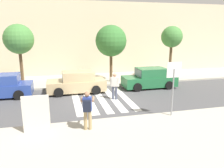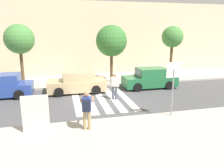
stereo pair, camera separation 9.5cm
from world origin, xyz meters
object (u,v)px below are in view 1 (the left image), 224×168
(parked_car_blue, at_px, (0,87))
(parked_car_green, at_px, (150,79))
(street_tree_east, at_px, (172,37))
(parked_car_tan, at_px, (77,83))
(pedestrian_crossing, at_px, (115,85))
(street_tree_west, at_px, (19,39))
(advertising_board, at_px, (36,114))
(street_tree_center, at_px, (111,41))
(stop_sign, at_px, (174,77))
(photographer_with_backpack, at_px, (87,107))

(parked_car_blue, relative_size, parked_car_green, 1.00)
(street_tree_east, bearing_deg, parked_car_tan, -165.30)
(pedestrian_crossing, height_order, parked_car_green, pedestrian_crossing)
(parked_car_blue, relative_size, street_tree_west, 0.87)
(parked_car_green, height_order, advertising_board, advertising_board)
(street_tree_center, bearing_deg, parked_car_green, -41.52)
(stop_sign, distance_m, photographer_with_backpack, 4.52)
(parked_car_green, distance_m, street_tree_east, 4.77)
(photographer_with_backpack, height_order, parked_car_tan, photographer_with_backpack)
(parked_car_blue, xyz_separation_m, street_tree_west, (1.02, 2.68, 2.97))
(pedestrian_crossing, relative_size, parked_car_blue, 0.42)
(street_tree_west, relative_size, street_tree_east, 1.02)
(parked_car_tan, relative_size, street_tree_west, 0.87)
(pedestrian_crossing, xyz_separation_m, advertising_board, (-4.46, -3.96, -0.03))
(parked_car_green, bearing_deg, photographer_with_backpack, -131.16)
(photographer_with_backpack, distance_m, parked_car_blue, 8.22)
(stop_sign, distance_m, street_tree_west, 12.04)
(stop_sign, relative_size, street_tree_center, 0.59)
(pedestrian_crossing, distance_m, advertising_board, 5.96)
(parked_car_tan, bearing_deg, street_tree_east, 14.70)
(pedestrian_crossing, distance_m, parked_car_tan, 3.16)
(parked_car_tan, xyz_separation_m, street_tree_west, (-4.03, 2.68, 2.97))
(street_tree_east, bearing_deg, stop_sign, -117.71)
(photographer_with_backpack, height_order, street_tree_east, street_tree_east)
(street_tree_west, bearing_deg, pedestrian_crossing, -38.39)
(parked_car_green, bearing_deg, street_tree_west, 164.46)
(street_tree_west, xyz_separation_m, street_tree_center, (7.09, -0.43, -0.18))
(pedestrian_crossing, height_order, street_tree_west, street_tree_west)
(stop_sign, height_order, street_tree_center, street_tree_center)
(parked_car_green, height_order, street_tree_east, street_tree_east)
(parked_car_blue, xyz_separation_m, street_tree_east, (13.57, 2.24, 3.04))
(stop_sign, distance_m, advertising_board, 6.61)
(street_tree_west, height_order, advertising_board, street_tree_west)
(parked_car_tan, xyz_separation_m, street_tree_east, (8.53, 2.24, 3.04))
(parked_car_blue, distance_m, parked_car_tan, 5.05)
(photographer_with_backpack, relative_size, street_tree_center, 0.37)
(parked_car_blue, xyz_separation_m, advertising_board, (2.79, -6.22, 0.21))
(street_tree_east, bearing_deg, pedestrian_crossing, -144.61)
(parked_car_green, relative_size, street_tree_center, 0.88)
(street_tree_west, bearing_deg, parked_car_green, -15.54)
(parked_car_tan, distance_m, street_tree_center, 4.72)
(stop_sign, relative_size, photographer_with_backpack, 1.59)
(parked_car_blue, xyz_separation_m, street_tree_center, (8.12, 2.25, 2.79))
(photographer_with_backpack, bearing_deg, parked_car_blue, 126.81)
(street_tree_center, xyz_separation_m, advertising_board, (-5.32, -8.47, -2.58))
(parked_car_blue, height_order, street_tree_west, street_tree_west)
(street_tree_center, bearing_deg, pedestrian_crossing, -100.85)
(street_tree_center, xyz_separation_m, street_tree_east, (5.46, -0.02, 0.25))
(parked_car_blue, relative_size, parked_car_tan, 1.00)
(photographer_with_backpack, relative_size, pedestrian_crossing, 1.00)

